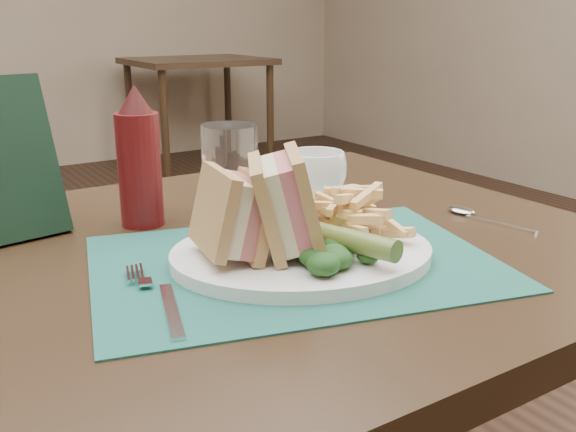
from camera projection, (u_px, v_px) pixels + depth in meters
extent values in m
cube|color=#1A5448|center=(295.00, 262.00, 0.73)|extent=(0.51, 0.42, 0.00)
cylinder|color=#4A5F24|center=(350.00, 240.00, 0.69)|extent=(0.05, 0.12, 0.03)
cylinder|color=white|center=(315.00, 202.00, 0.95)|extent=(0.19, 0.19, 0.01)
imported|color=white|center=(315.00, 176.00, 0.94)|extent=(0.13, 0.13, 0.07)
cylinder|color=white|center=(230.00, 172.00, 0.87)|extent=(0.10, 0.10, 0.13)
cube|color=black|center=(5.00, 160.00, 0.79)|extent=(0.14, 0.10, 0.20)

